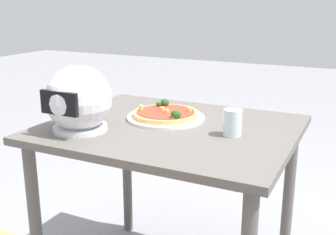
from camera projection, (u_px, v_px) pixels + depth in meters
The scene contains 5 objects.
dining_table at pixel (170, 150), 1.73m from camera, with size 0.99×0.82×0.77m.
pizza_plate at pixel (166, 117), 1.80m from camera, with size 0.33×0.33×0.01m, color white.
pizza at pixel (166, 113), 1.79m from camera, with size 0.28×0.28×0.05m.
motorcycle_helmet at pixel (79, 100), 1.60m from camera, with size 0.26×0.26×0.26m.
drinking_glass at pixel (233, 123), 1.56m from camera, with size 0.07×0.07×0.10m, color silver.
Camera 1 is at (-0.70, 1.47, 1.27)m, focal length 44.73 mm.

